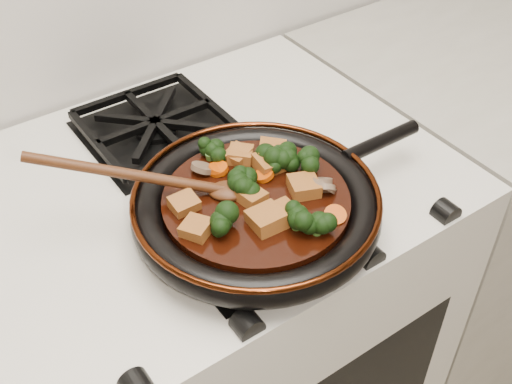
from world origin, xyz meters
TOP-DOWN VIEW (x-y plane):
  - stove at (0.00, 1.69)m, footprint 0.76×0.60m
  - burner_grate_front at (0.00, 1.55)m, footprint 0.23×0.23m
  - burner_grate_back at (0.00, 1.83)m, footprint 0.23×0.23m
  - skillet at (0.01, 1.55)m, footprint 0.47×0.35m
  - braising_sauce at (0.01, 1.55)m, footprint 0.26×0.26m
  - tofu_cube_0 at (0.04, 1.63)m, footprint 0.05×0.05m
  - tofu_cube_1 at (0.02, 1.49)m, footprint 0.04×0.04m
  - tofu_cube_2 at (0.03, 1.63)m, footprint 0.05×0.04m
  - tofu_cube_3 at (-0.08, 1.58)m, footprint 0.04×0.03m
  - tofu_cube_4 at (0.08, 1.61)m, footprint 0.06×0.06m
  - tofu_cube_5 at (-0.00, 1.54)m, footprint 0.04×0.04m
  - tofu_cube_6 at (0.06, 1.59)m, footprint 0.04×0.04m
  - tofu_cube_7 at (-0.01, 1.50)m, footprint 0.05×0.05m
  - tofu_cube_8 at (-0.09, 1.53)m, footprint 0.05×0.05m
  - tofu_cube_9 at (0.07, 1.52)m, footprint 0.05×0.05m
  - broccoli_floret_0 at (0.00, 1.65)m, footprint 0.06×0.06m
  - broccoli_floret_1 at (0.08, 1.59)m, footprint 0.08×0.07m
  - broccoli_floret_2 at (0.10, 1.55)m, footprint 0.08×0.08m
  - broccoli_floret_3 at (-0.01, 1.56)m, footprint 0.06×0.07m
  - broccoli_floret_4 at (-0.07, 1.52)m, footprint 0.08×0.09m
  - broccoli_floret_5 at (0.02, 1.47)m, footprint 0.08×0.09m
  - broccoli_floret_6 at (0.07, 1.58)m, footprint 0.08×0.07m
  - broccoli_floret_7 at (0.03, 1.44)m, footprint 0.09×0.08m
  - broccoli_floret_8 at (0.08, 1.57)m, footprint 0.08×0.08m
  - broccoli_floret_9 at (0.00, 1.57)m, footprint 0.08×0.07m
  - carrot_coin_0 at (0.07, 1.45)m, footprint 0.03×0.03m
  - carrot_coin_1 at (-0.01, 1.62)m, footprint 0.03×0.03m
  - carrot_coin_2 at (-0.01, 1.62)m, footprint 0.03×0.03m
  - carrot_coin_3 at (0.04, 1.57)m, footprint 0.03×0.03m
  - mushroom_slice_0 at (0.09, 1.51)m, footprint 0.04×0.05m
  - mushroom_slice_1 at (0.10, 1.52)m, footprint 0.04×0.04m
  - mushroom_slice_2 at (-0.02, 1.64)m, footprint 0.04×0.04m
  - mushroom_slice_3 at (0.07, 1.61)m, footprint 0.04×0.04m
  - mushroom_slice_4 at (0.09, 1.50)m, footprint 0.04×0.04m
  - wooden_spoon at (-0.09, 1.62)m, footprint 0.16×0.11m

SIDE VIEW (x-z plane):
  - stove at x=0.00m, z-range 0.00..0.90m
  - burner_grate_front at x=0.00m, z-range 0.90..0.93m
  - burner_grate_back at x=0.00m, z-range 0.90..0.93m
  - skillet at x=0.01m, z-range 0.92..0.97m
  - braising_sauce at x=0.01m, z-range 0.94..0.96m
  - carrot_coin_0 at x=0.07m, z-range 0.95..0.97m
  - carrot_coin_1 at x=-0.01m, z-range 0.96..0.97m
  - carrot_coin_2 at x=-0.01m, z-range 0.96..0.97m
  - carrot_coin_3 at x=0.04m, z-range 0.95..0.97m
  - mushroom_slice_0 at x=0.09m, z-range 0.95..0.98m
  - mushroom_slice_1 at x=0.10m, z-range 0.95..0.98m
  - mushroom_slice_2 at x=-0.02m, z-range 0.95..0.98m
  - mushroom_slice_3 at x=0.07m, z-range 0.95..0.98m
  - mushroom_slice_4 at x=0.09m, z-range 0.95..0.98m
  - tofu_cube_0 at x=0.04m, z-range 0.95..0.98m
  - tofu_cube_8 at x=-0.09m, z-range 0.96..0.98m
  - tofu_cube_1 at x=0.02m, z-range 0.96..0.98m
  - tofu_cube_2 at x=0.03m, z-range 0.95..0.98m
  - tofu_cube_5 at x=0.00m, z-range 0.96..0.98m
  - tofu_cube_3 at x=-0.08m, z-range 0.95..0.98m
  - tofu_cube_6 at x=0.06m, z-range 0.95..0.98m
  - tofu_cube_9 at x=0.07m, z-range 0.95..0.98m
  - broccoli_floret_8 at x=0.08m, z-range 0.94..0.99m
  - tofu_cube_4 at x=0.08m, z-range 0.95..0.98m
  - tofu_cube_7 at x=-0.01m, z-range 0.95..0.98m
  - broccoli_floret_9 at x=0.00m, z-range 0.94..1.00m
  - broccoli_floret_3 at x=-0.01m, z-range 0.94..1.00m
  - broccoli_floret_0 at x=0.00m, z-range 0.94..1.00m
  - broccoli_floret_2 at x=0.10m, z-range 0.94..1.00m
  - broccoli_floret_6 at x=0.07m, z-range 0.94..1.00m
  - broccoli_floret_4 at x=-0.07m, z-range 0.93..1.01m
  - broccoli_floret_7 at x=0.03m, z-range 0.94..1.01m
  - broccoli_floret_5 at x=0.02m, z-range 0.94..1.01m
  - broccoli_floret_1 at x=0.08m, z-range 0.94..1.01m
  - wooden_spoon at x=-0.09m, z-range 0.85..1.12m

